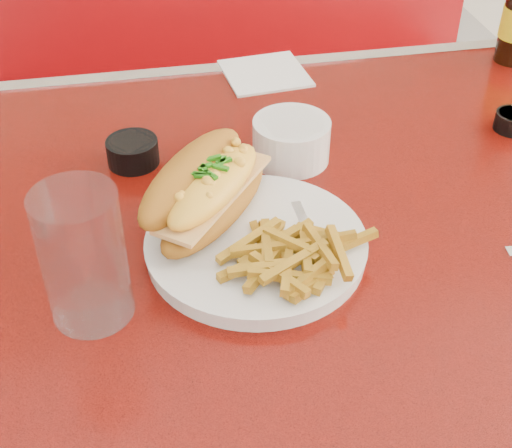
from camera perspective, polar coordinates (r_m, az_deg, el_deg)
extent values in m
cube|color=#B4160B|center=(0.88, 7.44, 0.21)|extent=(1.20, 0.80, 0.04)
cube|color=silver|center=(1.21, 1.85, 11.89)|extent=(1.22, 0.03, 0.04)
cylinder|color=silver|center=(1.15, 5.86, -14.73)|extent=(0.09, 0.09, 0.72)
cube|color=maroon|center=(1.80, -1.08, 2.28)|extent=(1.20, 0.50, 0.45)
cylinder|color=silver|center=(0.79, 0.00, -1.80)|extent=(0.28, 0.28, 0.02)
cylinder|color=silver|center=(0.79, 0.00, -1.27)|extent=(0.29, 0.29, 0.00)
ellipsoid|color=#A5661A|center=(0.81, -3.31, 1.54)|extent=(0.18, 0.20, 0.04)
cube|color=#E4B165|center=(0.80, -3.35, 2.49)|extent=(0.15, 0.18, 0.01)
ellipsoid|color=yellow|center=(0.79, -3.38, 3.14)|extent=(0.15, 0.17, 0.04)
ellipsoid|color=#A5661A|center=(0.80, -5.10, 3.81)|extent=(0.18, 0.20, 0.08)
cube|color=silver|center=(0.79, 4.42, -1.19)|extent=(0.01, 0.14, 0.00)
cube|color=silver|center=(0.85, 2.95, 2.27)|extent=(0.02, 0.03, 0.00)
cylinder|color=silver|center=(0.94, 2.84, 6.68)|extent=(0.12, 0.12, 0.06)
cylinder|color=black|center=(0.92, 2.89, 7.99)|extent=(0.11, 0.11, 0.01)
cylinder|color=black|center=(0.95, -9.83, 5.72)|extent=(0.08, 0.08, 0.03)
cylinder|color=#E78654|center=(0.94, -9.92, 6.41)|extent=(0.07, 0.07, 0.01)
cylinder|color=#ABCCDC|center=(0.70, -13.62, -2.58)|extent=(0.09, 0.09, 0.14)
cube|color=white|center=(1.16, 0.73, 11.97)|extent=(0.14, 0.14, 0.00)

